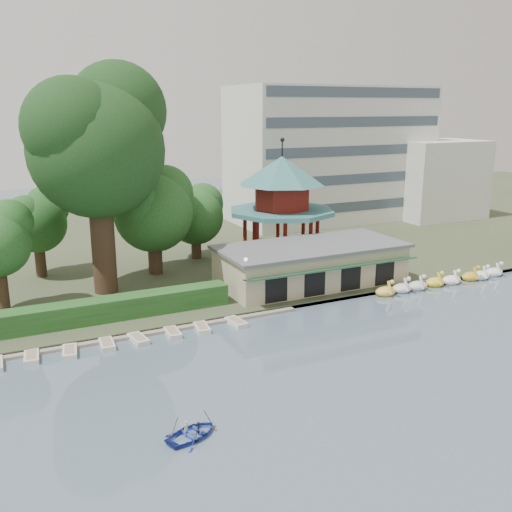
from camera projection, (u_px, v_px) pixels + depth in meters
ground_plane at (358, 411)px, 33.75m from camera, size 220.00×220.00×0.00m
shore at (137, 235)px, 79.00m from camera, size 220.00×70.00×0.40m
embankment at (239, 315)px, 48.78m from camera, size 220.00×0.60×0.30m
dock at (96, 340)px, 43.66m from camera, size 34.00×1.60×0.24m
boathouse at (311, 264)px, 56.50m from camera, size 18.60×9.39×3.90m
pavilion at (282, 197)px, 64.78m from camera, size 12.40×12.40×13.50m
office_building at (348, 158)px, 87.70m from camera, size 38.00×18.00×20.00m
hedge at (49, 318)px, 44.97m from camera, size 30.00×2.00×1.80m
lamp_post at (246, 272)px, 50.09m from camera, size 0.36×0.36×4.28m
big_tree at (97, 138)px, 50.86m from camera, size 13.38×12.47×21.23m
small_trees at (90, 221)px, 56.17m from camera, size 39.32×16.08×11.21m
swan_boats at (444, 281)px, 57.48m from camera, size 16.65×2.08×1.92m
moored_rowboats at (70, 351)px, 41.59m from camera, size 27.29×2.75×0.36m
rowboat_with_passengers at (192, 430)px, 30.94m from camera, size 5.15×4.37×2.01m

